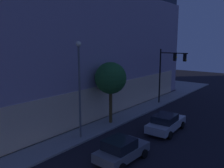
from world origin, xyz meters
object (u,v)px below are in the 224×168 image
at_px(car_grey, 121,150).
at_px(car_silver, 166,123).
at_px(traffic_light_far_corner, 169,66).
at_px(street_lamp_sidewalk, 79,78).
at_px(sidewalk_tree, 111,78).
at_px(modern_building, 40,40).

distance_m(car_grey, car_silver, 6.79).
xyz_separation_m(traffic_light_far_corner, street_lamp_sidewalk, (-14.37, 1.06, 0.11)).
relative_size(street_lamp_sidewalk, car_silver, 1.62).
height_order(street_lamp_sidewalk, car_grey, street_lamp_sidewalk).
bearing_deg(traffic_light_far_corner, street_lamp_sidewalk, 175.80).
height_order(traffic_light_far_corner, street_lamp_sidewalk, street_lamp_sidewalk).
bearing_deg(sidewalk_tree, car_grey, -135.70).
xyz_separation_m(traffic_light_far_corner, car_grey, (-15.25, -3.77, -4.19)).
bearing_deg(car_silver, modern_building, 91.73).
relative_size(modern_building, car_grey, 8.93).
xyz_separation_m(traffic_light_far_corner, car_silver, (-8.46, -3.77, -4.17)).
height_order(street_lamp_sidewalk, car_silver, street_lamp_sidewalk).
distance_m(traffic_light_far_corner, street_lamp_sidewalk, 14.41).
relative_size(car_grey, car_silver, 0.84).
relative_size(sidewalk_tree, car_silver, 1.22).
xyz_separation_m(modern_building, sidewalk_tree, (-0.97, -12.46, -3.70)).
relative_size(traffic_light_far_corner, street_lamp_sidewalk, 0.88).
bearing_deg(car_silver, traffic_light_far_corner, 23.99).
xyz_separation_m(modern_building, car_grey, (-6.25, -17.62, -7.44)).
bearing_deg(car_grey, modern_building, 70.45).
xyz_separation_m(modern_building, car_silver, (0.53, -17.61, -7.42)).
bearing_deg(modern_building, car_silver, -88.27).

